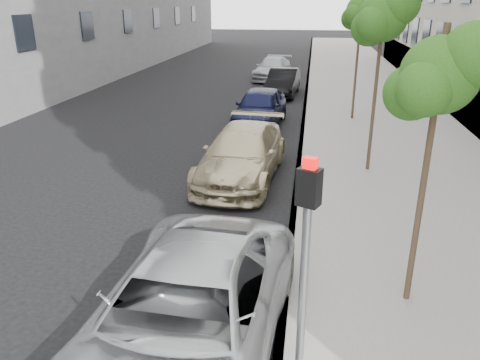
% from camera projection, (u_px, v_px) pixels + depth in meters
% --- Properties ---
extents(ground, '(160.00, 160.00, 0.00)m').
position_uv_depth(ground, '(200.00, 345.00, 6.98)').
color(ground, black).
rests_on(ground, ground).
extents(sidewalk, '(6.40, 72.00, 0.14)m').
position_uv_depth(sidewalk, '(359.00, 83.00, 28.49)').
color(sidewalk, gray).
rests_on(sidewalk, ground).
extents(curb, '(0.15, 72.00, 0.14)m').
position_uv_depth(curb, '(308.00, 82.00, 28.93)').
color(curb, '#9E9B93').
rests_on(curb, ground).
extents(tree_near, '(1.51, 1.31, 4.44)m').
position_uv_depth(tree_near, '(442.00, 76.00, 6.54)').
color(tree_near, '#38281C').
rests_on(tree_near, sidewalk).
extents(tree_mid, '(1.67, 1.47, 5.10)m').
position_uv_depth(tree_mid, '(384.00, 17.00, 12.32)').
color(tree_mid, '#38281C').
rests_on(tree_mid, sidewalk).
extents(tree_far, '(1.57, 1.37, 5.07)m').
position_uv_depth(tree_far, '(362.00, 11.00, 18.31)').
color(tree_far, '#38281C').
rests_on(tree_far, sidewalk).
extents(signal_pole, '(0.29, 0.26, 3.15)m').
position_uv_depth(signal_pole, '(305.00, 257.00, 5.27)').
color(signal_pole, '#939699').
rests_on(signal_pole, sidewalk).
extents(minivan, '(2.85, 5.65, 1.53)m').
position_uv_depth(minivan, '(186.00, 317.00, 6.40)').
color(minivan, '#AAACAF').
rests_on(minivan, ground).
extents(suv, '(2.38, 5.14, 1.45)m').
position_uv_depth(suv, '(242.00, 154.00, 13.33)').
color(suv, '#BFAF88').
rests_on(suv, ground).
extents(sedan_blue, '(2.09, 4.57, 1.52)m').
position_uv_depth(sedan_blue, '(260.00, 107.00, 18.94)').
color(sedan_blue, black).
rests_on(sedan_blue, ground).
extents(sedan_black, '(1.74, 4.31, 1.39)m').
position_uv_depth(sedan_black, '(283.00, 82.00, 25.08)').
color(sedan_black, black).
rests_on(sedan_black, ground).
extents(sedan_rear, '(2.48, 4.94, 1.38)m').
position_uv_depth(sedan_rear, '(273.00, 69.00, 30.14)').
color(sedan_rear, '#929599').
rests_on(sedan_rear, ground).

